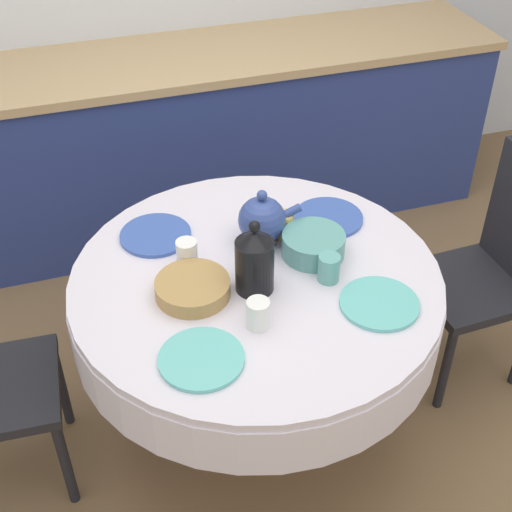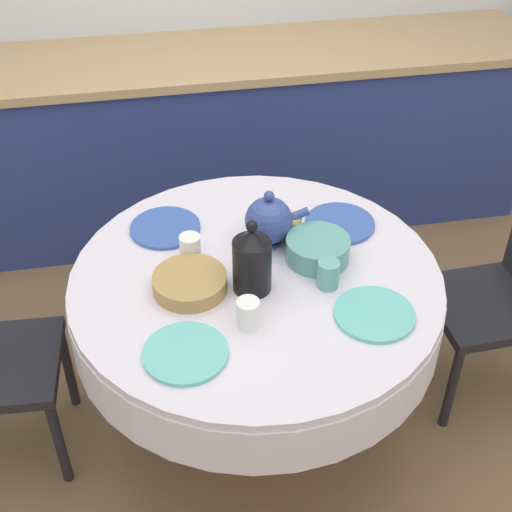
{
  "view_description": "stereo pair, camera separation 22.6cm",
  "coord_description": "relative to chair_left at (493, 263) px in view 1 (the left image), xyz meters",
  "views": [
    {
      "loc": [
        -0.54,
        -1.69,
        2.22
      ],
      "look_at": [
        0.0,
        0.0,
        0.81
      ],
      "focal_mm": 50.0,
      "sensor_mm": 36.0,
      "label": 1
    },
    {
      "loc": [
        -0.32,
        -1.74,
        2.22
      ],
      "look_at": [
        0.0,
        0.0,
        0.81
      ],
      "focal_mm": 50.0,
      "sensor_mm": 36.0,
      "label": 2
    }
  ],
  "objects": [
    {
      "name": "ground_plane",
      "position": [
        -0.96,
        -0.04,
        -0.52
      ],
      "size": [
        12.0,
        12.0,
        0.0
      ],
      "primitive_type": "plane",
      "color": "brown"
    },
    {
      "name": "kitchen_counter",
      "position": [
        -0.96,
        1.37,
        -0.06
      ],
      "size": [
        3.24,
        0.64,
        0.91
      ],
      "color": "navy",
      "rests_on": "ground_plane"
    },
    {
      "name": "dining_table",
      "position": [
        -0.96,
        -0.04,
        0.09
      ],
      "size": [
        1.23,
        1.23,
        0.73
      ],
      "color": "tan",
      "rests_on": "ground_plane"
    },
    {
      "name": "chair_left",
      "position": [
        0.0,
        0.0,
        0.0
      ],
      "size": [
        0.42,
        0.42,
        0.95
      ],
      "rotation": [
        0.0,
        0.0,
        -4.67
      ],
      "color": "black",
      "rests_on": "ground_plane"
    },
    {
      "name": "plate_near_left",
      "position": [
        -1.22,
        -0.35,
        0.23
      ],
      "size": [
        0.25,
        0.25,
        0.01
      ],
      "primitive_type": "cylinder",
      "color": "#60BCB7",
      "rests_on": "dining_table"
    },
    {
      "name": "cup_near_left",
      "position": [
        -1.02,
        -0.26,
        0.27
      ],
      "size": [
        0.07,
        0.07,
        0.09
      ],
      "primitive_type": "cylinder",
      "color": "white",
      "rests_on": "dining_table"
    },
    {
      "name": "plate_near_right",
      "position": [
        -0.64,
        -0.29,
        0.23
      ],
      "size": [
        0.25,
        0.25,
        0.01
      ],
      "primitive_type": "cylinder",
      "color": "#60BCB7",
      "rests_on": "dining_table"
    },
    {
      "name": "cup_near_right",
      "position": [
        -0.74,
        -0.13,
        0.27
      ],
      "size": [
        0.07,
        0.07,
        0.09
      ],
      "primitive_type": "cylinder",
      "color": "#5BA39E",
      "rests_on": "dining_table"
    },
    {
      "name": "plate_far_left",
      "position": [
        -1.23,
        0.27,
        0.23
      ],
      "size": [
        0.25,
        0.25,
        0.01
      ],
      "primitive_type": "cylinder",
      "color": "#3856AD",
      "rests_on": "dining_table"
    },
    {
      "name": "cup_far_left",
      "position": [
        -1.16,
        0.08,
        0.27
      ],
      "size": [
        0.07,
        0.07,
        0.09
      ],
      "primitive_type": "cylinder",
      "color": "white",
      "rests_on": "dining_table"
    },
    {
      "name": "plate_far_right",
      "position": [
        -0.62,
        0.18,
        0.23
      ],
      "size": [
        0.25,
        0.25,
        0.01
      ],
      "primitive_type": "cylinder",
      "color": "#3856AD",
      "rests_on": "dining_table"
    },
    {
      "name": "cup_far_right",
      "position": [
        -0.8,
        0.14,
        0.27
      ],
      "size": [
        0.07,
        0.07,
        0.09
      ],
      "primitive_type": "cylinder",
      "color": "#DBB766",
      "rests_on": "dining_table"
    },
    {
      "name": "coffee_carafe",
      "position": [
        -0.98,
        -0.1,
        0.33
      ],
      "size": [
        0.12,
        0.12,
        0.26
      ],
      "color": "black",
      "rests_on": "dining_table"
    },
    {
      "name": "teapot",
      "position": [
        -0.88,
        0.13,
        0.31
      ],
      "size": [
        0.22,
        0.16,
        0.21
      ],
      "color": "#33478E",
      "rests_on": "dining_table"
    },
    {
      "name": "bread_basket",
      "position": [
        -1.18,
        -0.07,
        0.25
      ],
      "size": [
        0.24,
        0.24,
        0.05
      ],
      "primitive_type": "cylinder",
      "color": "#AD844C",
      "rests_on": "dining_table"
    },
    {
      "name": "fruit_bowl",
      "position": [
        -0.74,
        0.01,
        0.26
      ],
      "size": [
        0.21,
        0.21,
        0.08
      ],
      "primitive_type": "cylinder",
      "color": "#569993",
      "rests_on": "dining_table"
    }
  ]
}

